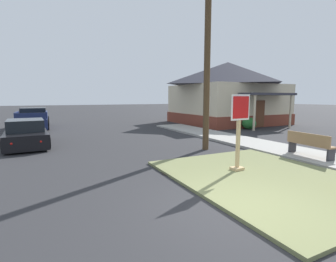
% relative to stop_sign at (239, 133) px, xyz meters
% --- Properties ---
extents(ground_plane, '(160.00, 160.00, 0.00)m').
position_rel_stop_sign_xyz_m(ground_plane, '(-1.79, -2.07, -1.19)').
color(ground_plane, '#2B2B2D').
extents(grass_corner_patch, '(4.63, 5.76, 0.08)m').
position_rel_stop_sign_xyz_m(grass_corner_patch, '(0.27, -0.78, -1.15)').
color(grass_corner_patch, olive).
rests_on(grass_corner_patch, ground).
extents(sidewalk_strip, '(2.20, 17.22, 0.12)m').
position_rel_stop_sign_xyz_m(sidewalk_strip, '(3.78, 3.53, -1.13)').
color(sidewalk_strip, '#9E9B93').
rests_on(sidewalk_strip, ground).
extents(stop_sign, '(0.75, 0.31, 2.25)m').
position_rel_stop_sign_xyz_m(stop_sign, '(0.00, 0.00, 0.00)').
color(stop_sign, tan).
rests_on(stop_sign, grass_corner_patch).
extents(manhole_cover, '(0.70, 0.70, 0.02)m').
position_rel_stop_sign_xyz_m(manhole_cover, '(-1.77, 0.79, -1.18)').
color(manhole_cover, black).
rests_on(manhole_cover, ground).
extents(parked_sedan_black, '(2.00, 4.33, 1.25)m').
position_rel_stop_sign_xyz_m(parked_sedan_black, '(-5.92, 7.69, -0.65)').
color(parked_sedan_black, black).
rests_on(parked_sedan_black, ground).
extents(pickup_truck_navy, '(2.17, 5.55, 1.48)m').
position_rel_stop_sign_xyz_m(pickup_truck_navy, '(-5.85, 15.30, -0.57)').
color(pickup_truck_navy, '#19234C').
rests_on(pickup_truck_navy, ground).
extents(street_bench, '(0.53, 1.75, 0.85)m').
position_rel_stop_sign_xyz_m(street_bench, '(3.46, 0.11, -0.60)').
color(street_bench, '#93704C').
rests_on(street_bench, sidewalk_strip).
extents(utility_pole, '(1.57, 0.26, 8.60)m').
position_rel_stop_sign_xyz_m(utility_pole, '(1.10, 3.24, 3.33)').
color(utility_pole, '#4C3823').
rests_on(utility_pole, ground).
extents(corner_house, '(8.46, 9.29, 5.32)m').
position_rel_stop_sign_xyz_m(corner_house, '(9.52, 12.08, 1.54)').
color(corner_house, brown).
rests_on(corner_house, ground).
extents(shrub_near_porch, '(0.99, 0.99, 0.84)m').
position_rel_stop_sign_xyz_m(shrub_near_porch, '(7.98, 7.73, -0.77)').
color(shrub_near_porch, '#276E2F').
rests_on(shrub_near_porch, ground).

